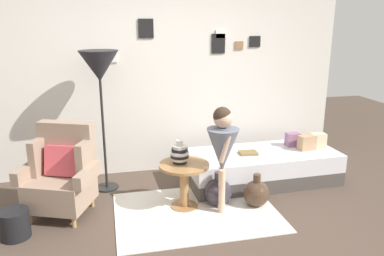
{
  "coord_description": "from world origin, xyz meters",
  "views": [
    {
      "loc": [
        -0.76,
        -3.05,
        2.02
      ],
      "look_at": [
        0.15,
        0.95,
        0.85
      ],
      "focal_mm": 35.66,
      "sensor_mm": 36.0,
      "label": 1
    }
  ],
  "objects": [
    {
      "name": "demijohn_near",
      "position": [
        0.39,
        0.71,
        0.16
      ],
      "size": [
        0.31,
        0.31,
        0.39
      ],
      "color": "#332D38",
      "rests_on": "ground"
    },
    {
      "name": "side_table",
      "position": [
        0.01,
        0.73,
        0.37
      ],
      "size": [
        0.55,
        0.55,
        0.51
      ],
      "color": "#9E7042",
      "rests_on": "ground"
    },
    {
      "name": "demijohn_far",
      "position": [
        0.8,
        0.59,
        0.15
      ],
      "size": [
        0.29,
        0.29,
        0.38
      ],
      "color": "#473323",
      "rests_on": "ground"
    },
    {
      "name": "pillow_mid",
      "position": [
        1.72,
        1.17,
        0.49
      ],
      "size": [
        0.23,
        0.15,
        0.19
      ],
      "primitive_type": "cube",
      "rotation": [
        0.0,
        0.0,
        0.16
      ],
      "color": "tan",
      "rests_on": "daybed"
    },
    {
      "name": "book_on_daybed",
      "position": [
        0.92,
        1.18,
        0.42
      ],
      "size": [
        0.23,
        0.18,
        0.03
      ],
      "primitive_type": "cube",
      "rotation": [
        0.0,
        0.0,
        -0.1
      ],
      "color": "olive",
      "rests_on": "daybed"
    },
    {
      "name": "magazine_basket",
      "position": [
        -1.69,
        0.49,
        0.14
      ],
      "size": [
        0.28,
        0.28,
        0.28
      ],
      "primitive_type": "cylinder",
      "color": "black",
      "rests_on": "ground"
    },
    {
      "name": "rug",
      "position": [
        0.11,
        0.58,
        0.01
      ],
      "size": [
        1.74,
        1.26,
        0.01
      ],
      "primitive_type": "cube",
      "color": "silver",
      "rests_on": "ground"
    },
    {
      "name": "armchair",
      "position": [
        -1.27,
        0.92,
        0.44
      ],
      "size": [
        0.88,
        0.78,
        0.97
      ],
      "color": "tan",
      "rests_on": "ground"
    },
    {
      "name": "daybed",
      "position": [
        1.13,
        1.21,
        0.2
      ],
      "size": [
        1.92,
        0.85,
        0.4
      ],
      "color": "#4C4742",
      "rests_on": "ground"
    },
    {
      "name": "gallery_wall",
      "position": [
        0.0,
        1.95,
        1.3
      ],
      "size": [
        4.8,
        0.12,
        2.6
      ],
      "color": "silver",
      "rests_on": "ground"
    },
    {
      "name": "ground_plane",
      "position": [
        0.0,
        0.0,
        0.0
      ],
      "size": [
        12.0,
        12.0,
        0.0
      ],
      "primitive_type": "plane",
      "color": "#4C3D33"
    },
    {
      "name": "pillow_head",
      "position": [
        1.9,
        1.21,
        0.5
      ],
      "size": [
        0.2,
        0.14,
        0.19
      ],
      "primitive_type": "cube",
      "rotation": [
        0.0,
        0.0,
        -0.1
      ],
      "color": "beige",
      "rests_on": "daybed"
    },
    {
      "name": "vase_striped",
      "position": [
        -0.03,
        0.78,
        0.62
      ],
      "size": [
        0.2,
        0.2,
        0.26
      ],
      "color": "black",
      "rests_on": "side_table"
    },
    {
      "name": "person_child",
      "position": [
        0.39,
        0.56,
        0.75
      ],
      "size": [
        0.34,
        0.34,
        1.17
      ],
      "color": "#D8AD8E",
      "rests_on": "ground"
    },
    {
      "name": "floor_lamp",
      "position": [
        -0.82,
        1.43,
        1.47
      ],
      "size": [
        0.45,
        0.45,
        1.69
      ],
      "color": "black",
      "rests_on": "ground"
    },
    {
      "name": "pillow_back",
      "position": [
        1.61,
        1.35,
        0.49
      ],
      "size": [
        0.18,
        0.12,
        0.18
      ],
      "primitive_type": "cube",
      "rotation": [
        0.0,
        0.0,
        -0.02
      ],
      "color": "gray",
      "rests_on": "daybed"
    }
  ]
}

